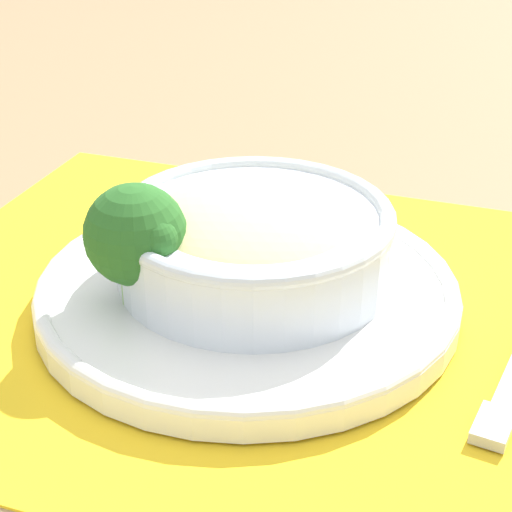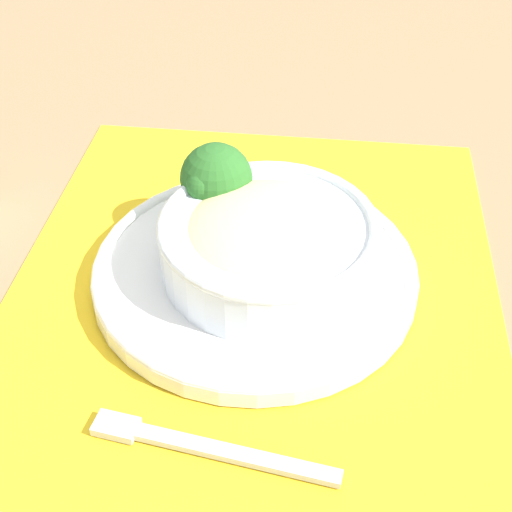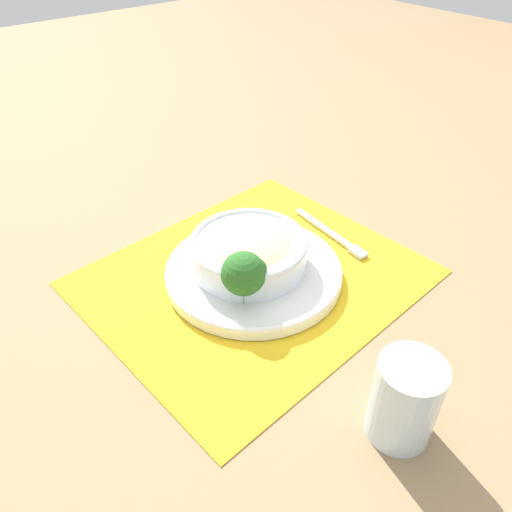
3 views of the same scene
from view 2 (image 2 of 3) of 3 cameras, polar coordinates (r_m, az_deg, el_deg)
ground_plane at (r=0.65m, az=-0.09°, el=-2.11°), size 4.00×4.00×0.00m
placemat at (r=0.65m, az=-0.09°, el=-1.98°), size 0.54×0.47×0.00m
plate at (r=0.64m, az=-0.09°, el=-1.10°), size 0.29×0.29×0.02m
bowl at (r=0.62m, az=1.09°, el=1.49°), size 0.19×0.19×0.06m
broccoli_floret at (r=0.66m, az=-3.23°, el=6.11°), size 0.07×0.07×0.08m
carrot_slice_near at (r=0.61m, az=-4.38°, el=-2.36°), size 0.04×0.04×0.01m
carrot_slice_middle at (r=0.60m, az=-3.59°, el=-3.05°), size 0.04×0.04×0.01m
carrot_slice_far at (r=0.60m, az=-2.53°, el=-3.59°), size 0.04×0.04×0.01m
fork at (r=0.53m, az=-5.37°, el=-14.72°), size 0.03×0.18×0.01m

